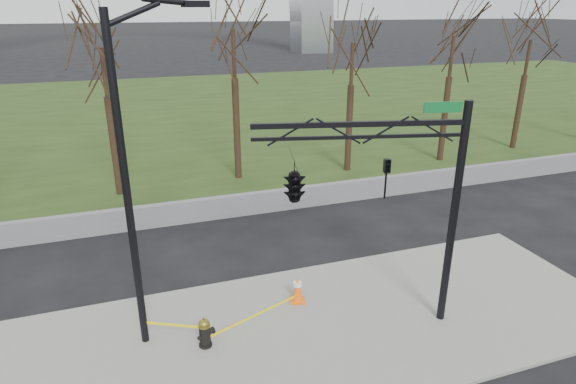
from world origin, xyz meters
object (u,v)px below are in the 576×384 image
object	(u,v)px
traffic_cone	(297,289)
traffic_signal_mast	(327,181)
street_light	(134,166)
fire_hydrant	(205,333)

from	to	relation	value
traffic_cone	traffic_signal_mast	world-z (taller)	traffic_signal_mast
traffic_signal_mast	traffic_cone	bearing A→B (deg)	115.30
street_light	traffic_signal_mast	size ratio (longest dim) A/B	1.37
traffic_cone	traffic_signal_mast	xyz separation A→B (m)	(0.25, -1.24, 3.65)
fire_hydrant	street_light	distance (m)	4.45
fire_hydrant	traffic_cone	world-z (taller)	fire_hydrant
fire_hydrant	traffic_cone	size ratio (longest dim) A/B	1.02
traffic_cone	traffic_signal_mast	distance (m)	3.86
street_light	traffic_signal_mast	xyz separation A→B (m)	(4.27, -0.93, -0.55)
fire_hydrant	traffic_signal_mast	size ratio (longest dim) A/B	0.14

